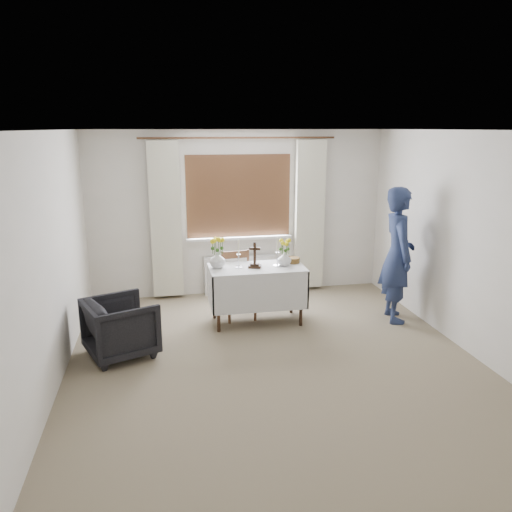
% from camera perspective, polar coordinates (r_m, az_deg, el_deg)
% --- Properties ---
extents(ground, '(5.00, 5.00, 0.00)m').
position_cam_1_polar(ground, '(5.67, 2.16, -11.95)').
color(ground, gray).
rests_on(ground, ground).
extents(altar_table, '(1.24, 0.64, 0.76)m').
position_cam_1_polar(altar_table, '(6.61, 0.09, -4.44)').
color(altar_table, silver).
rests_on(altar_table, ground).
extents(wooden_chair, '(0.45, 0.45, 0.90)m').
position_cam_1_polar(wooden_chair, '(6.75, -1.97, -3.42)').
color(wooden_chair, '#55351D').
rests_on(wooden_chair, ground).
extents(armchair, '(0.95, 0.94, 0.67)m').
position_cam_1_polar(armchair, '(5.90, -15.21, -7.87)').
color(armchair, black).
rests_on(armchair, ground).
extents(person, '(0.53, 0.72, 1.80)m').
position_cam_1_polar(person, '(6.83, 15.87, 0.13)').
color(person, navy).
rests_on(person, ground).
extents(radiator, '(1.10, 0.10, 0.60)m').
position_cam_1_polar(radiator, '(7.78, -1.86, -2.14)').
color(radiator, silver).
rests_on(radiator, ground).
extents(wooden_cross, '(0.19, 0.16, 0.34)m').
position_cam_1_polar(wooden_cross, '(6.43, -0.15, 0.11)').
color(wooden_cross, black).
rests_on(wooden_cross, altar_table).
extents(candlestick_left, '(0.14, 0.14, 0.37)m').
position_cam_1_polar(candlestick_left, '(6.43, -2.01, 0.25)').
color(candlestick_left, white).
rests_on(candlestick_left, altar_table).
extents(candlestick_right, '(0.12, 0.12, 0.38)m').
position_cam_1_polar(candlestick_right, '(6.50, 2.46, 0.47)').
color(candlestick_right, white).
rests_on(candlestick_right, altar_table).
extents(flower_vase_left, '(0.27, 0.27, 0.22)m').
position_cam_1_polar(flower_vase_left, '(6.46, -4.43, -0.41)').
color(flower_vase_left, silver).
rests_on(flower_vase_left, altar_table).
extents(flower_vase_right, '(0.24, 0.24, 0.19)m').
position_cam_1_polar(flower_vase_right, '(6.56, 3.28, -0.30)').
color(flower_vase_right, silver).
rests_on(flower_vase_right, altar_table).
extents(wicker_basket, '(0.19, 0.19, 0.07)m').
position_cam_1_polar(wicker_basket, '(6.72, 4.21, -0.46)').
color(wicker_basket, brown).
rests_on(wicker_basket, altar_table).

